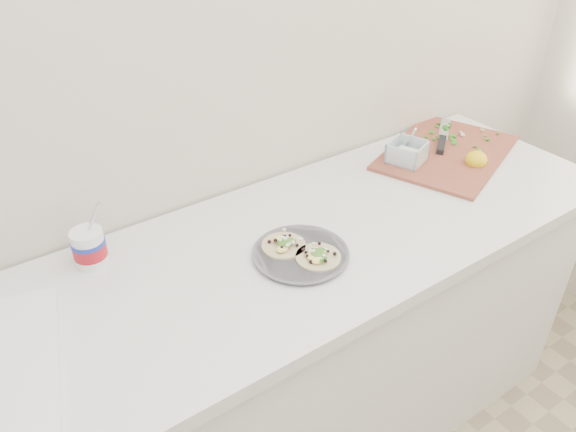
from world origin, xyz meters
TOP-DOWN VIEW (x-y plane):
  - counter at (0.00, 1.43)m, footprint 2.44×0.66m
  - taco_plate at (0.17, 1.36)m, footprint 0.25×0.25m
  - tub at (-0.28, 1.64)m, footprint 0.08×0.08m
  - cutboard at (0.90, 1.54)m, footprint 0.61×0.52m

SIDE VIEW (x-z plane):
  - counter at x=0.00m, z-range 0.00..0.90m
  - taco_plate at x=0.17m, z-range 0.90..0.94m
  - cutboard at x=0.90m, z-range 0.88..0.96m
  - tub at x=-0.28m, z-range 0.87..1.06m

